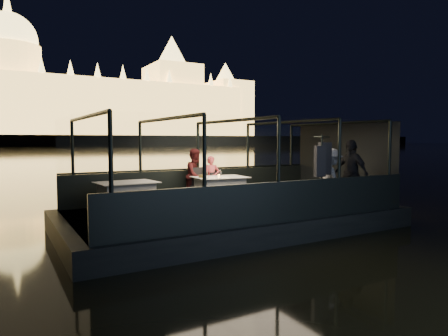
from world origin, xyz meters
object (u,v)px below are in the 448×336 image
passenger_dark (350,176)px  wine_bottle (204,173)px  dining_table_aft (127,197)px  dining_table_central (220,190)px  chair_port_right (218,186)px  chair_port_left (201,187)px  person_man_maroon (196,176)px  passenger_stripe (331,177)px  coat_stand (321,177)px  person_woman_coral (212,175)px

passenger_dark → wine_bottle: size_ratio=6.06×
wine_bottle → dining_table_aft: bearing=174.6°
dining_table_central → passenger_dark: (2.76, -2.23, 0.47)m
dining_table_aft → chair_port_right: size_ratio=1.74×
chair_port_left → wine_bottle: wine_bottle is taller
person_man_maroon → passenger_stripe: passenger_stripe is taller
passenger_stripe → wine_bottle: passenger_stripe is taller
coat_stand → wine_bottle: bearing=132.1°
dining_table_aft → coat_stand: size_ratio=0.74×
chair_port_left → chair_port_right: chair_port_left is taller
wine_bottle → person_man_maroon: bearing=78.3°
person_woman_coral → chair_port_left: bearing=-133.2°
person_woman_coral → wine_bottle: 1.19m
passenger_dark → person_man_maroon: bearing=-135.7°
person_man_maroon → chair_port_left: bearing=-105.0°
chair_port_right → wine_bottle: (-0.80, -0.66, 0.47)m
dining_table_aft → coat_stand: 4.85m
dining_table_aft → passenger_stripe: passenger_stripe is taller
chair_port_left → passenger_stripe: 3.64m
chair_port_left → wine_bottle: size_ratio=3.32×
coat_stand → dining_table_aft: bearing=149.0°
chair_port_right → coat_stand: (1.26, -2.95, 0.45)m
passenger_stripe → chair_port_left: bearing=54.5°
chair_port_left → coat_stand: coat_stand is taller
chair_port_left → passenger_dark: 4.14m
passenger_stripe → passenger_dark: size_ratio=0.88×
dining_table_aft → passenger_dark: passenger_dark is taller
coat_stand → passenger_dark: (1.30, 0.27, -0.05)m
dining_table_aft → dining_table_central: bearing=0.4°
dining_table_aft → wine_bottle: (2.08, -0.20, 0.53)m
dining_table_aft → coat_stand: bearing=-31.0°
dining_table_aft → passenger_stripe: size_ratio=0.90×
chair_port_right → passenger_stripe: 3.29m
dining_table_aft → chair_port_right: bearing=9.2°
dining_table_aft → chair_port_left: (2.31, 0.47, 0.06)m
dining_table_central → passenger_dark: passenger_dark is taller
passenger_dark → dining_table_aft: bearing=-114.9°
dining_table_aft → passenger_dark: (5.44, -2.21, 0.47)m
chair_port_right → passenger_dark: bearing=-52.0°
chair_port_left → passenger_dark: bearing=-59.5°
passenger_dark → wine_bottle: 3.92m
chair_port_left → person_man_maroon: person_man_maroon is taller
person_woman_coral → passenger_stripe: bearing=-40.2°
person_man_maroon → dining_table_aft: bearing=175.8°
coat_stand → chair_port_left: bearing=121.9°
chair_port_right → coat_stand: coat_stand is taller
person_woman_coral → passenger_dark: size_ratio=0.73×
chair_port_left → coat_stand: (1.83, -2.95, 0.45)m
chair_port_right → wine_bottle: size_ratio=2.77×
dining_table_aft → person_woman_coral: bearing=14.8°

